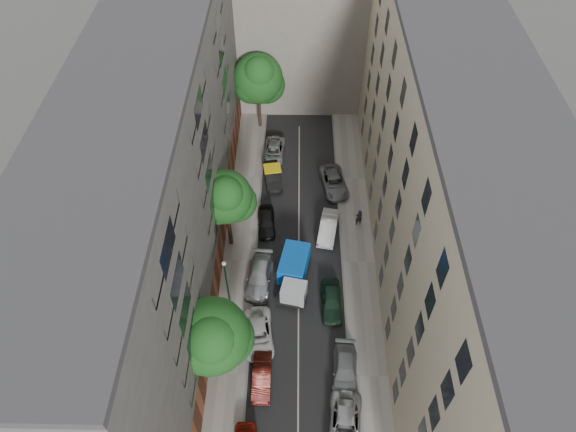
{
  "coord_description": "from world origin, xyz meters",
  "views": [
    {
      "loc": [
        -0.5,
        -28.21,
        38.22
      ],
      "look_at": [
        -1.0,
        0.34,
        6.0
      ],
      "focal_mm": 32.0,
      "sensor_mm": 36.0,
      "label": 1
    }
  ],
  "objects_px": {
    "lamp_post": "(227,281)",
    "tarp_truck": "(294,273)",
    "tree_far": "(259,80)",
    "car_left_3": "(259,276)",
    "car_right_2": "(332,301)",
    "pedestrian": "(359,217)",
    "car_right_1": "(345,370)",
    "car_left_2": "(259,334)",
    "car_left_6": "(274,151)",
    "tree_mid": "(226,199)",
    "car_left_5": "(273,176)",
    "car_right_4": "(334,182)",
    "car_right_3": "(328,227)",
    "car_left_1": "(262,377)",
    "car_left_4": "(266,222)",
    "tree_near": "(213,338)",
    "car_right_0": "(345,425)"
  },
  "relations": [
    {
      "from": "car_left_3",
      "to": "tree_near",
      "type": "xyz_separation_m",
      "value": [
        -2.52,
        -8.91,
        5.28
      ]
    },
    {
      "from": "car_right_0",
      "to": "tree_near",
      "type": "xyz_separation_m",
      "value": [
        -9.39,
        3.89,
        5.33
      ]
    },
    {
      "from": "car_left_1",
      "to": "tree_far",
      "type": "height_order",
      "value": "tree_far"
    },
    {
      "from": "car_left_5",
      "to": "tree_mid",
      "type": "distance_m",
      "value": 10.85
    },
    {
      "from": "lamp_post",
      "to": "car_right_2",
      "type": "bearing_deg",
      "value": 3.45
    },
    {
      "from": "car_left_3",
      "to": "tree_mid",
      "type": "distance_m",
      "value": 7.46
    },
    {
      "from": "tarp_truck",
      "to": "car_right_3",
      "type": "height_order",
      "value": "tarp_truck"
    },
    {
      "from": "tree_mid",
      "to": "car_right_3",
      "type": "bearing_deg",
      "value": 10.51
    },
    {
      "from": "tree_mid",
      "to": "lamp_post",
      "type": "bearing_deg",
      "value": -85.89
    },
    {
      "from": "tree_mid",
      "to": "tree_far",
      "type": "relative_size",
      "value": 0.97
    },
    {
      "from": "car_right_2",
      "to": "tree_mid",
      "type": "relative_size",
      "value": 0.48
    },
    {
      "from": "car_right_2",
      "to": "pedestrian",
      "type": "xyz_separation_m",
      "value": [
        2.98,
        9.21,
        0.38
      ]
    },
    {
      "from": "car_right_2",
      "to": "car_right_4",
      "type": "relative_size",
      "value": 0.85
    },
    {
      "from": "car_left_5",
      "to": "car_right_2",
      "type": "distance_m",
      "value": 16.14
    },
    {
      "from": "car_right_4",
      "to": "car_left_6",
      "type": "bearing_deg",
      "value": 133.22
    },
    {
      "from": "lamp_post",
      "to": "car_right_3",
      "type": "bearing_deg",
      "value": 45.39
    },
    {
      "from": "lamp_post",
      "to": "tarp_truck",
      "type": "bearing_deg",
      "value": 28.43
    },
    {
      "from": "car_left_3",
      "to": "car_right_3",
      "type": "distance_m",
      "value": 8.56
    },
    {
      "from": "car_right_1",
      "to": "pedestrian",
      "type": "height_order",
      "value": "pedestrian"
    },
    {
      "from": "car_left_1",
      "to": "tree_far",
      "type": "distance_m",
      "value": 31.65
    },
    {
      "from": "tree_far",
      "to": "car_left_3",
      "type": "bearing_deg",
      "value": -87.37
    },
    {
      "from": "car_right_1",
      "to": "car_right_2",
      "type": "height_order",
      "value": "car_right_2"
    },
    {
      "from": "tree_near",
      "to": "tree_far",
      "type": "relative_size",
      "value": 0.96
    },
    {
      "from": "car_right_1",
      "to": "car_right_3",
      "type": "relative_size",
      "value": 1.04
    },
    {
      "from": "car_left_2",
      "to": "car_right_0",
      "type": "distance_m",
      "value": 9.78
    },
    {
      "from": "car_left_2",
      "to": "car_left_6",
      "type": "relative_size",
      "value": 1.03
    },
    {
      "from": "car_left_5",
      "to": "car_right_2",
      "type": "bearing_deg",
      "value": -79.61
    },
    {
      "from": "car_left_6",
      "to": "tree_mid",
      "type": "xyz_separation_m",
      "value": [
        -3.5,
        -12.69,
        5.64
      ]
    },
    {
      "from": "tarp_truck",
      "to": "car_right_4",
      "type": "height_order",
      "value": "tarp_truck"
    },
    {
      "from": "car_left_2",
      "to": "car_left_5",
      "type": "bearing_deg",
      "value": 81.41
    },
    {
      "from": "car_left_1",
      "to": "pedestrian",
      "type": "bearing_deg",
      "value": 62.18
    },
    {
      "from": "car_left_2",
      "to": "car_right_4",
      "type": "xyz_separation_m",
      "value": [
        6.85,
        17.6,
        0.03
      ]
    },
    {
      "from": "car_left_1",
      "to": "car_left_6",
      "type": "xyz_separation_m",
      "value": [
        0.0,
        26.04,
        -0.0
      ]
    },
    {
      "from": "car_left_5",
      "to": "lamp_post",
      "type": "relative_size",
      "value": 0.68
    },
    {
      "from": "car_left_5",
      "to": "tree_mid",
      "type": "bearing_deg",
      "value": -122.03
    },
    {
      "from": "tree_near",
      "to": "lamp_post",
      "type": "relative_size",
      "value": 1.35
    },
    {
      "from": "car_right_4",
      "to": "lamp_post",
      "type": "relative_size",
      "value": 0.78
    },
    {
      "from": "car_left_1",
      "to": "tree_mid",
      "type": "height_order",
      "value": "tree_mid"
    },
    {
      "from": "car_left_5",
      "to": "lamp_post",
      "type": "distance_m",
      "value": 16.31
    },
    {
      "from": "car_left_4",
      "to": "car_right_4",
      "type": "distance_m",
      "value": 8.72
    },
    {
      "from": "car_right_4",
      "to": "tree_mid",
      "type": "bearing_deg",
      "value": -151.37
    },
    {
      "from": "car_right_2",
      "to": "car_left_1",
      "type": "bearing_deg",
      "value": -130.09
    },
    {
      "from": "tree_near",
      "to": "pedestrian",
      "type": "distance_m",
      "value": 20.26
    },
    {
      "from": "car_left_2",
      "to": "tree_mid",
      "type": "xyz_separation_m",
      "value": [
        -3.05,
        9.71,
        5.63
      ]
    },
    {
      "from": "car_left_6",
      "to": "pedestrian",
      "type": "xyz_separation_m",
      "value": [
        8.58,
        -9.99,
        0.45
      ]
    },
    {
      "from": "car_left_3",
      "to": "car_right_2",
      "type": "relative_size",
      "value": 1.19
    },
    {
      "from": "tree_far",
      "to": "car_right_2",
      "type": "bearing_deg",
      "value": -73.23
    },
    {
      "from": "car_right_3",
      "to": "tree_near",
      "type": "height_order",
      "value": "tree_near"
    },
    {
      "from": "car_left_5",
      "to": "car_right_1",
      "type": "distance_m",
      "value": 22.27
    },
    {
      "from": "car_left_6",
      "to": "tree_mid",
      "type": "height_order",
      "value": "tree_mid"
    }
  ]
}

